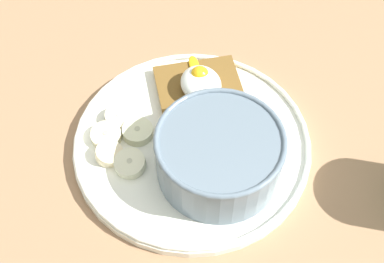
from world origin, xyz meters
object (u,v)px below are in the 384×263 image
(banana_slice_right, at_px, (119,117))
(banana_slice_left, at_px, (130,164))
(poached_egg, at_px, (201,82))
(banana_slice_back, at_px, (106,136))
(banana_slice_front, at_px, (138,132))
(oatmeal_bowl, at_px, (219,154))
(banana_slice_inner, at_px, (109,154))
(toast_slice, at_px, (201,94))

(banana_slice_right, bearing_deg, banana_slice_left, 173.83)
(poached_egg, bearing_deg, banana_slice_back, 98.90)
(poached_egg, height_order, banana_slice_front, poached_egg)
(oatmeal_bowl, relative_size, banana_slice_front, 2.89)
(banana_slice_left, distance_m, banana_slice_right, 0.07)
(oatmeal_bowl, height_order, banana_slice_right, oatmeal_bowl)
(banana_slice_back, distance_m, banana_slice_inner, 0.03)
(toast_slice, xyz_separation_m, banana_slice_front, (-0.03, 0.09, -0.00))
(banana_slice_front, relative_size, banana_slice_back, 1.32)
(toast_slice, distance_m, banana_slice_inner, 0.13)
(banana_slice_front, height_order, banana_slice_right, same)
(toast_slice, distance_m, banana_slice_back, 0.12)
(poached_egg, xyz_separation_m, banana_slice_right, (0.00, 0.10, -0.02))
(oatmeal_bowl, height_order, banana_slice_back, oatmeal_bowl)
(banana_slice_front, relative_size, banana_slice_inner, 1.09)
(banana_slice_inner, bearing_deg, banana_slice_left, -139.25)
(oatmeal_bowl, bearing_deg, banana_slice_inner, 61.13)
(oatmeal_bowl, xyz_separation_m, banana_slice_front, (0.08, 0.07, -0.02))
(banana_slice_front, distance_m, banana_slice_right, 0.03)
(poached_egg, height_order, banana_slice_back, poached_egg)
(banana_slice_left, bearing_deg, banana_slice_inner, 40.75)
(banana_slice_back, bearing_deg, banana_slice_right, -47.02)
(oatmeal_bowl, relative_size, banana_slice_inner, 3.14)
(banana_slice_left, xyz_separation_m, banana_slice_back, (0.05, 0.01, -0.00))
(oatmeal_bowl, relative_size, banana_slice_right, 2.98)
(banana_slice_inner, bearing_deg, banana_slice_right, -28.55)
(oatmeal_bowl, bearing_deg, banana_slice_left, 66.71)
(poached_egg, bearing_deg, banana_slice_right, 89.78)
(toast_slice, bearing_deg, banana_slice_front, 106.11)
(banana_slice_back, height_order, banana_slice_inner, banana_slice_inner)
(banana_slice_right, distance_m, banana_slice_inner, 0.05)
(banana_slice_left, height_order, banana_slice_right, banana_slice_left)
(banana_slice_left, bearing_deg, banana_slice_back, 16.78)
(poached_egg, xyz_separation_m, banana_slice_back, (-0.02, 0.12, -0.02))
(poached_egg, height_order, banana_slice_left, poached_egg)
(toast_slice, xyz_separation_m, poached_egg, (0.00, -0.00, 0.02))
(toast_slice, xyz_separation_m, banana_slice_right, (0.00, 0.10, -0.00))
(poached_egg, relative_size, banana_slice_back, 2.35)
(banana_slice_front, xyz_separation_m, banana_slice_left, (-0.04, 0.02, 0.00))
(oatmeal_bowl, relative_size, toast_slice, 1.18)
(poached_egg, relative_size, banana_slice_left, 1.77)
(banana_slice_front, bearing_deg, banana_slice_inner, 115.16)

